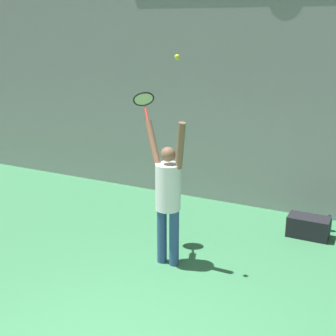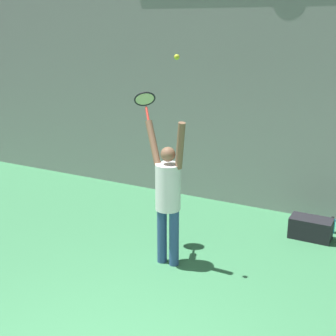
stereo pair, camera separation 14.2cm
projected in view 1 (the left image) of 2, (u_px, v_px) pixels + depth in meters
The scene contains 6 objects.
back_wall at pixel (272, 63), 7.53m from camera, with size 18.00×0.10×5.00m.
tennis_player at pixel (168, 194), 6.05m from camera, with size 0.74×0.42×1.97m.
tennis_racket at pixel (144, 101), 6.28m from camera, with size 0.37×0.40×0.38m.
tennis_ball at pixel (177, 57), 5.35m from camera, with size 0.06×0.06×0.06m.
water_bottle at pixel (329, 224), 7.29m from camera, with size 0.09×0.09×0.27m.
equipment_bag at pixel (308, 227), 7.08m from camera, with size 0.61×0.34×0.32m.
Camera 1 is at (1.90, -2.61, 3.10)m, focal length 50.00 mm.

